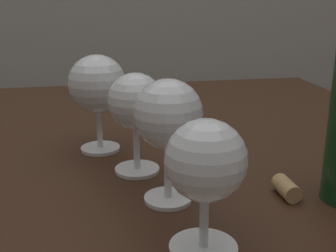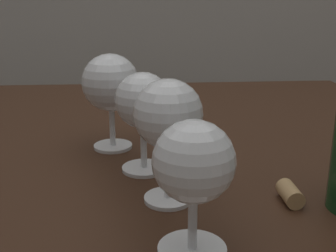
{
  "view_description": "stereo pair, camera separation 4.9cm",
  "coord_description": "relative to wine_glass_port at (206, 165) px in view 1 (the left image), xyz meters",
  "views": [
    {
      "loc": [
        -0.02,
        -0.7,
        1.0
      ],
      "look_at": [
        0.07,
        -0.24,
        0.86
      ],
      "focal_mm": 45.68,
      "sensor_mm": 36.0,
      "label": 1
    },
    {
      "loc": [
        0.03,
        -0.7,
        1.0
      ],
      "look_at": [
        0.07,
        -0.24,
        0.86
      ],
      "focal_mm": 45.68,
      "sensor_mm": 36.0,
      "label": 2
    }
  ],
  "objects": [
    {
      "name": "dining_table",
      "position": [
        -0.08,
        0.35,
        -0.19
      ],
      "size": [
        1.17,
        0.92,
        0.76
      ],
      "color": "#382114",
      "rests_on": "ground_plane"
    },
    {
      "name": "wine_glass_merlot",
      "position": [
        -0.04,
        0.2,
        0.01
      ],
      "size": [
        0.08,
        0.08,
        0.14
      ],
      "color": "white",
      "rests_on": "dining_table"
    },
    {
      "name": "wine_glass_port",
      "position": [
        0.0,
        0.0,
        0.0
      ],
      "size": [
        0.08,
        0.08,
        0.13
      ],
      "color": "white",
      "rests_on": "dining_table"
    },
    {
      "name": "wine_glass_cabernet",
      "position": [
        -0.09,
        0.3,
        0.02
      ],
      "size": [
        0.09,
        0.09,
        0.15
      ],
      "color": "white",
      "rests_on": "dining_table"
    },
    {
      "name": "wine_glass_white",
      "position": [
        -0.02,
        0.11,
        0.02
      ],
      "size": [
        0.08,
        0.08,
        0.15
      ],
      "color": "white",
      "rests_on": "dining_table"
    },
    {
      "name": "cork",
      "position": [
        0.13,
        0.09,
        -0.08
      ],
      "size": [
        0.02,
        0.04,
        0.02
      ],
      "primitive_type": "cylinder",
      "rotation": [
        1.57,
        0.0,
        0.0
      ],
      "color": "tan",
      "rests_on": "dining_table"
    }
  ]
}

